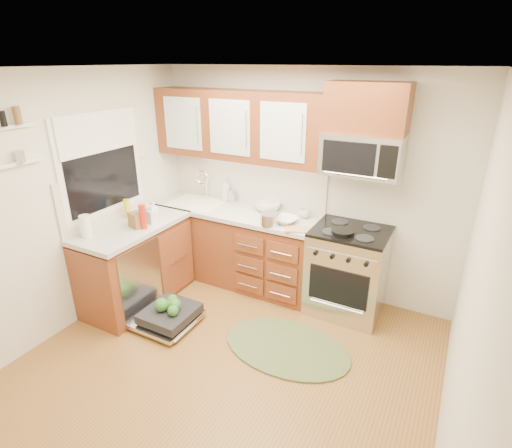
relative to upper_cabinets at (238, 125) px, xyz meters
The scene contains 37 objects.
floor 2.55m from the upper_cabinets, 65.28° to the right, with size 3.50×3.50×0.00m, color brown.
ceiling 1.84m from the upper_cabinets, 65.28° to the right, with size 3.50×3.50×0.00m, color white.
wall_back 0.97m from the upper_cabinets, 13.57° to the left, with size 3.50×0.04×2.50m, color beige.
wall_left 1.98m from the upper_cabinets, 123.06° to the right, with size 0.04×3.50×2.50m, color beige.
wall_right 3.00m from the upper_cabinets, 32.47° to the right, with size 0.04×3.50×2.50m, color beige.
base_cabinet_back 1.46m from the upper_cabinets, 90.00° to the right, with size 2.05×0.60×0.85m, color #5C2F14.
base_cabinet_left 1.93m from the upper_cabinets, 124.62° to the right, with size 0.60×1.25×0.85m, color #5C2F14.
countertop_back 0.98m from the upper_cabinets, 90.00° to the right, with size 2.07×0.64×0.05m, color #BAB4AA.
countertop_left 1.60m from the upper_cabinets, 124.25° to the right, with size 0.64×1.27×0.05m, color #BAB4AA.
backsplash_back 0.68m from the upper_cabinets, 90.00° to the left, with size 2.05×0.02×0.57m, color silver.
backsplash_left 1.60m from the upper_cabinets, 133.89° to the right, with size 0.02×1.25×0.57m, color silver.
upper_cabinets is the anchor object (origin of this frame).
cabinet_over_mw 1.43m from the upper_cabinets, ahead, with size 0.76×0.35×0.47m, color #5C2F14.
range 1.99m from the upper_cabinets, ahead, with size 0.76×0.64×0.95m, color silver, non-canonical shape.
microwave 1.42m from the upper_cabinets, ahead, with size 0.76×0.38×0.40m, color silver, non-canonical shape.
sink 1.21m from the upper_cabinets, 163.55° to the right, with size 0.62×0.50×0.26m, color white, non-canonical shape.
dishwasher 2.19m from the upper_cabinets, 96.04° to the right, with size 0.70×0.60×0.20m, color silver, non-canonical shape.
window 1.51m from the upper_cabinets, 133.21° to the right, with size 0.03×1.05×1.05m, color white, non-canonical shape.
window_blind 1.46m from the upper_cabinets, 132.50° to the right, with size 0.02×0.96×0.40m, color white.
shelf_upper 2.17m from the upper_cabinets, 117.33° to the right, with size 0.04×0.40×0.03m, color white.
shelf_lower 2.17m from the upper_cabinets, 117.33° to the right, with size 0.04×0.40×0.03m, color white.
rug 2.41m from the upper_cabinets, 43.12° to the right, with size 1.24×0.80×0.02m, color #575F36, non-canonical shape.
skillet 1.65m from the upper_cabinets, 12.01° to the right, with size 0.23×0.23×0.04m, color black.
stock_pot 1.12m from the upper_cabinets, 31.38° to the right, with size 0.21×0.21×0.13m, color silver.
cutting_board 1.35m from the upper_cabinets, 21.42° to the right, with size 0.26×0.16×0.02m, color tan.
canister 0.89m from the upper_cabinets, 153.62° to the left, with size 0.10×0.10×0.16m, color silver.
paper_towel_roll 1.92m from the upper_cabinets, 120.47° to the right, with size 0.10×0.10×0.23m, color white.
mustard_bottle 1.53m from the upper_cabinets, 134.45° to the right, with size 0.07×0.07×0.21m, color gold.
red_bottle 1.44m from the upper_cabinets, 116.26° to the right, with size 0.07×0.07×0.26m, color #B2210E.
wooden_box 1.51m from the upper_cabinets, 119.88° to the right, with size 0.16×0.11×0.16m, color brown.
blue_carton 1.42m from the upper_cabinets, 127.00° to the right, with size 0.09×0.05×0.14m, color teal.
bowl_a 1.18m from the upper_cabinets, 18.01° to the right, with size 0.26×0.26×0.06m, color #999999.
bowl_b 0.97m from the upper_cabinets, ahead, with size 0.31×0.31×0.10m, color #999999.
cup 1.23m from the upper_cabinets, ahead, with size 0.13×0.13×0.10m, color #999999.
soap_bottle_a 0.84m from the upper_cabinets, 157.23° to the left, with size 0.12×0.12×0.30m, color #999999.
soap_bottle_b 1.35m from the upper_cabinets, 121.50° to the right, with size 0.09×0.09×0.20m, color #999999.
soap_bottle_c 1.33m from the upper_cabinets, 134.23° to the right, with size 0.12×0.12×0.16m, color #999999.
Camera 1 is at (1.57, -2.31, 2.55)m, focal length 28.00 mm.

